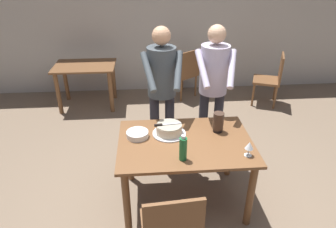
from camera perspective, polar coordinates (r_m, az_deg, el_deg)
ground_plane at (r=3.43m, az=2.94°, el=-15.67°), size 14.00×14.00×0.00m
back_wall at (r=5.69m, az=-0.78°, el=17.70°), size 10.00×0.12×2.70m
main_dining_table at (r=3.03m, az=3.23°, el=-7.04°), size 1.31×0.91×0.75m
cake_on_platter at (r=3.05m, az=0.22°, el=-2.96°), size 0.34×0.34×0.11m
cake_knife at (r=3.00m, az=-1.12°, el=-2.04°), size 0.27×0.05×0.02m
plate_stack at (r=3.03m, az=-5.80°, el=-3.84°), size 0.22×0.22×0.06m
wine_glass_near at (r=2.80m, az=15.12°, el=-5.85°), size 0.08×0.08×0.14m
water_bottle at (r=2.66m, az=2.87°, el=-6.53°), size 0.07×0.07×0.25m
hurricane_lamp at (r=3.11m, az=9.49°, el=-1.51°), size 0.11×0.11×0.21m
person_cutting_cake at (r=3.39m, az=-1.16°, el=5.55°), size 0.47×0.56×1.72m
person_standing_beside at (r=3.50m, az=8.58°, el=5.97°), size 0.47×0.56×1.72m
background_table at (r=5.31m, az=-15.30°, el=7.27°), size 1.00×0.70×0.74m
background_chair_0 at (r=5.49m, az=3.23°, el=7.98°), size 0.61×0.61×0.90m
background_chair_1 at (r=5.51m, az=18.97°, el=6.54°), size 0.57×0.57×0.90m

